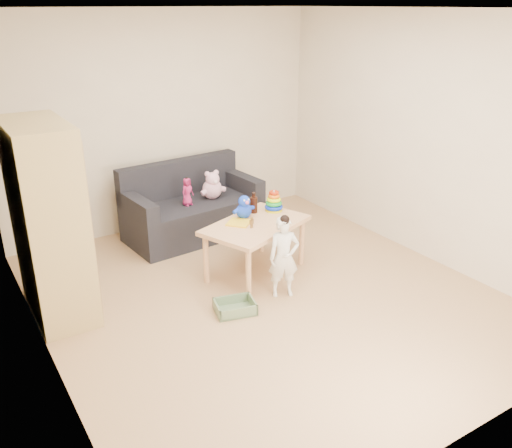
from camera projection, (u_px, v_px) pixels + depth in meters
room at (266, 166)px, 4.78m from camera, size 4.50×4.50×4.50m
wardrobe at (49, 222)px, 4.69m from camera, size 0.49×0.97×1.75m
sofa at (194, 218)px, 6.54m from camera, size 1.65×0.92×0.45m
play_table at (256, 248)px, 5.61m from camera, size 1.24×1.01×0.56m
storage_bin at (235, 307)px, 4.97m from camera, size 0.42×0.35×0.11m
toddler at (284, 258)px, 5.14m from camera, size 0.34×0.29×0.78m
pink_bear at (212, 187)px, 6.50m from camera, size 0.26×0.23×0.29m
doll at (187, 192)px, 6.27m from camera, size 0.19×0.16×0.32m
ring_stacker at (274, 203)px, 5.80m from camera, size 0.20×0.20×0.23m
brown_bottle at (254, 204)px, 5.75m from camera, size 0.08×0.08×0.22m
blue_plush at (244, 207)px, 5.59m from camera, size 0.25×0.22×0.25m
wooden_figure at (252, 222)px, 5.37m from camera, size 0.06×0.06×0.12m
yellow_book at (239, 223)px, 5.49m from camera, size 0.31×0.31×0.02m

